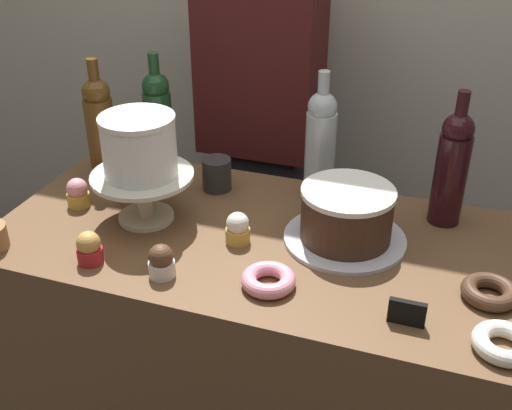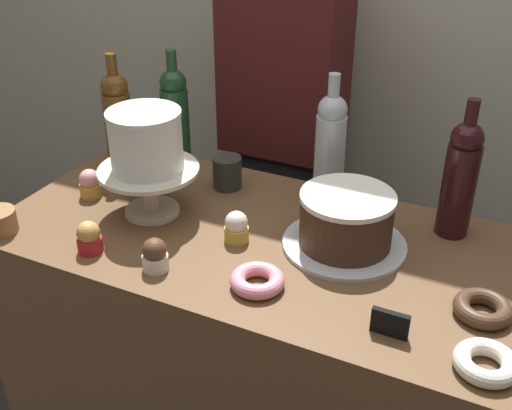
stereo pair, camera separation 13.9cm
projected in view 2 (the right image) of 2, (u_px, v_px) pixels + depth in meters
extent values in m
cube|color=brown|center=(256.00, 378.00, 1.66)|extent=(1.21, 0.60, 0.91)
cylinder|color=beige|center=(152.00, 210.00, 1.52)|extent=(0.13, 0.13, 0.01)
cylinder|color=beige|center=(150.00, 190.00, 1.50)|extent=(0.04, 0.04, 0.10)
cylinder|color=beige|center=(149.00, 170.00, 1.47)|extent=(0.24, 0.24, 0.01)
cylinder|color=white|center=(146.00, 143.00, 1.43)|extent=(0.17, 0.17, 0.13)
cylinder|color=white|center=(143.00, 114.00, 1.40)|extent=(0.17, 0.17, 0.01)
cylinder|color=silver|center=(344.00, 244.00, 1.39)|extent=(0.28, 0.28, 0.01)
cylinder|color=#3D2619|center=(346.00, 221.00, 1.36)|extent=(0.20, 0.20, 0.11)
cylinder|color=white|center=(348.00, 197.00, 1.33)|extent=(0.21, 0.21, 0.01)
cylinder|color=black|center=(458.00, 190.00, 1.39)|extent=(0.08, 0.08, 0.22)
sphere|color=black|center=(467.00, 138.00, 1.33)|extent=(0.07, 0.07, 0.07)
cylinder|color=black|center=(472.00, 116.00, 1.31)|extent=(0.03, 0.03, 0.08)
cylinder|color=#5B3814|center=(120.00, 132.00, 1.69)|extent=(0.08, 0.08, 0.22)
sphere|color=#5B3814|center=(114.00, 87.00, 1.62)|extent=(0.07, 0.07, 0.07)
cylinder|color=#5B3814|center=(112.00, 68.00, 1.60)|extent=(0.03, 0.03, 0.08)
cylinder|color=#193D1E|center=(176.00, 127.00, 1.71)|extent=(0.08, 0.08, 0.22)
sphere|color=#193D1E|center=(173.00, 82.00, 1.65)|extent=(0.07, 0.07, 0.07)
cylinder|color=#193D1E|center=(172.00, 64.00, 1.63)|extent=(0.03, 0.03, 0.08)
cylinder|color=#B2BCC1|center=(329.00, 158.00, 1.54)|extent=(0.08, 0.08, 0.22)
sphere|color=#B2BCC1|center=(333.00, 110.00, 1.48)|extent=(0.07, 0.07, 0.07)
cylinder|color=#B2BCC1|center=(334.00, 89.00, 1.45)|extent=(0.03, 0.03, 0.08)
cylinder|color=gold|center=(237.00, 234.00, 1.41)|extent=(0.06, 0.06, 0.03)
sphere|color=white|center=(236.00, 222.00, 1.39)|extent=(0.05, 0.05, 0.05)
cylinder|color=gold|center=(91.00, 190.00, 1.59)|extent=(0.06, 0.06, 0.03)
sphere|color=pink|center=(89.00, 179.00, 1.58)|extent=(0.05, 0.05, 0.05)
cylinder|color=white|center=(156.00, 262.00, 1.31)|extent=(0.06, 0.06, 0.03)
sphere|color=brown|center=(154.00, 250.00, 1.30)|extent=(0.05, 0.05, 0.05)
cylinder|color=red|center=(90.00, 244.00, 1.37)|extent=(0.06, 0.06, 0.03)
sphere|color=#CC9347|center=(88.00, 232.00, 1.35)|extent=(0.05, 0.05, 0.05)
torus|color=pink|center=(257.00, 280.00, 1.26)|extent=(0.11, 0.11, 0.03)
torus|color=silver|center=(486.00, 363.00, 1.06)|extent=(0.11, 0.11, 0.03)
torus|color=#472D1E|center=(483.00, 309.00, 1.18)|extent=(0.11, 0.11, 0.03)
cylinder|color=olive|center=(0.00, 229.00, 1.45)|extent=(0.08, 0.08, 0.01)
cube|color=black|center=(390.00, 323.00, 1.13)|extent=(0.07, 0.01, 0.05)
cylinder|color=#282828|center=(227.00, 172.00, 1.62)|extent=(0.08, 0.08, 0.08)
cube|color=black|center=(280.00, 255.00, 2.21)|extent=(0.28, 0.18, 0.85)
cube|color=#4C1919|center=(285.00, 63.00, 1.87)|extent=(0.36, 0.22, 0.55)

